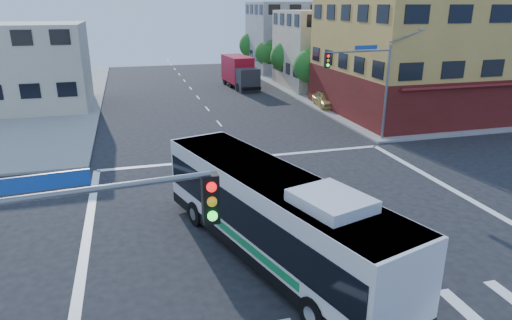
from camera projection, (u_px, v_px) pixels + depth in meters
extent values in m
plane|color=black|center=(297.00, 219.00, 21.65)|extent=(120.00, 120.00, 0.00)
cube|color=gray|center=(448.00, 78.00, 62.41)|extent=(50.00, 50.00, 0.15)
cube|color=gold|center=(435.00, 35.00, 41.32)|extent=(18.00, 15.00, 14.00)
cube|color=#5E1517|center=(428.00, 90.00, 42.94)|extent=(18.09, 15.08, 4.00)
cube|color=maroon|center=(486.00, 85.00, 35.95)|extent=(16.00, 1.60, 0.51)
cube|color=beige|center=(332.00, 49.00, 55.50)|extent=(12.00, 10.00, 9.00)
cube|color=#9B9B96|center=(292.00, 37.00, 68.10)|extent=(12.00, 10.00, 10.00)
cube|color=beige|center=(20.00, 67.00, 43.39)|extent=(12.00, 10.00, 8.00)
cylinder|color=slate|center=(386.00, 94.00, 33.10)|extent=(0.18, 0.18, 7.00)
cylinder|color=slate|center=(360.00, 51.00, 31.23)|extent=(5.01, 0.62, 0.12)
cube|color=black|center=(327.00, 60.00, 30.53)|extent=(0.32, 0.30, 1.00)
sphere|color=#FF0C0C|center=(328.00, 56.00, 30.28)|extent=(0.20, 0.20, 0.20)
sphere|color=yellow|center=(328.00, 61.00, 30.38)|extent=(0.20, 0.20, 0.20)
sphere|color=#19FF33|center=(328.00, 65.00, 30.48)|extent=(0.20, 0.20, 0.20)
cube|color=#154094|center=(366.00, 47.00, 31.33)|extent=(1.80, 0.22, 0.28)
cube|color=gray|center=(421.00, 29.00, 32.51)|extent=(0.50, 0.22, 0.14)
cylinder|color=slate|center=(68.00, 193.00, 7.79)|extent=(5.01, 0.62, 0.12)
cube|color=black|center=(210.00, 198.00, 8.81)|extent=(0.32, 0.30, 1.00)
sphere|color=#FF0C0C|center=(212.00, 187.00, 8.56)|extent=(0.20, 0.20, 0.20)
sphere|color=yellow|center=(212.00, 202.00, 8.66)|extent=(0.20, 0.20, 0.20)
sphere|color=#19FF33|center=(213.00, 216.00, 8.76)|extent=(0.20, 0.20, 0.20)
cube|color=#154094|center=(33.00, 183.00, 7.54)|extent=(1.80, 0.22, 0.28)
cylinder|color=#3B2215|center=(309.00, 88.00, 49.85)|extent=(0.28, 0.28, 1.92)
sphere|color=#175219|center=(310.00, 66.00, 49.08)|extent=(3.60, 3.60, 3.60)
sphere|color=#175219|center=(315.00, 58.00, 48.61)|extent=(2.52, 2.52, 2.52)
cylinder|color=#3B2215|center=(285.00, 77.00, 57.13)|extent=(0.28, 0.28, 1.99)
sphere|color=#175219|center=(286.00, 57.00, 56.32)|extent=(3.80, 3.80, 3.80)
sphere|color=#175219|center=(290.00, 49.00, 55.84)|extent=(2.66, 2.66, 2.66)
cylinder|color=#3B2215|center=(267.00, 69.00, 64.44)|extent=(0.28, 0.28, 1.89)
sphere|color=#175219|center=(267.00, 53.00, 63.70)|extent=(3.40, 3.40, 3.40)
sphere|color=#175219|center=(270.00, 47.00, 63.25)|extent=(2.38, 2.38, 2.38)
cylinder|color=#3B2215|center=(252.00, 62.00, 71.71)|extent=(0.28, 0.28, 2.03)
sphere|color=#175219|center=(252.00, 45.00, 70.87)|extent=(4.00, 4.00, 4.00)
sphere|color=#175219|center=(255.00, 39.00, 70.37)|extent=(2.80, 2.80, 2.80)
cube|color=black|center=(272.00, 244.00, 18.16)|extent=(6.56, 13.49, 0.50)
cube|color=silver|center=(272.00, 213.00, 17.72)|extent=(6.54, 13.46, 3.14)
cube|color=black|center=(272.00, 209.00, 17.66)|extent=(6.47, 13.10, 1.38)
cube|color=black|center=(199.00, 164.00, 22.92)|extent=(2.49, 0.82, 1.49)
cube|color=#E5590C|center=(198.00, 143.00, 22.59)|extent=(2.03, 0.67, 0.31)
cube|color=silver|center=(273.00, 177.00, 17.24)|extent=(6.41, 13.20, 0.13)
cube|color=silver|center=(331.00, 201.00, 14.51)|extent=(2.59, 2.89, 0.40)
cube|color=#127A3E|center=(249.00, 247.00, 16.82)|extent=(1.79, 5.80, 0.31)
cube|color=#127A3E|center=(309.00, 228.00, 18.26)|extent=(1.79, 5.80, 0.31)
cylinder|color=black|center=(196.00, 214.00, 20.88)|extent=(0.65, 1.19, 1.15)
cylinder|color=#99999E|center=(193.00, 214.00, 20.80)|extent=(0.21, 0.56, 0.57)
cylinder|color=black|center=(245.00, 201.00, 22.22)|extent=(0.65, 1.19, 1.15)
cylinder|color=#99999E|center=(248.00, 200.00, 22.30)|extent=(0.21, 0.56, 0.57)
cylinder|color=black|center=(314.00, 314.00, 14.13)|extent=(0.65, 1.19, 1.15)
cylinder|color=#99999E|center=(310.00, 315.00, 14.05)|extent=(0.21, 0.56, 0.57)
cylinder|color=black|center=(374.00, 287.00, 15.46)|extent=(0.65, 1.19, 1.15)
cylinder|color=#99999E|center=(377.00, 285.00, 15.54)|extent=(0.21, 0.56, 0.57)
cube|color=#29292E|center=(248.00, 80.00, 52.75)|extent=(2.53, 2.44, 2.67)
cube|color=black|center=(250.00, 78.00, 51.74)|extent=(2.16, 0.25, 1.03)
cube|color=#A50D20|center=(237.00, 69.00, 55.96)|extent=(2.91, 5.93, 3.09)
cube|color=black|center=(241.00, 83.00, 55.37)|extent=(2.90, 8.38, 0.31)
cylinder|color=black|center=(238.00, 88.00, 52.85)|extent=(0.37, 1.05, 1.03)
cylinder|color=black|center=(256.00, 86.00, 53.55)|extent=(0.37, 1.05, 1.03)
cylinder|color=black|center=(231.00, 84.00, 55.50)|extent=(0.37, 1.05, 1.03)
cylinder|color=black|center=(248.00, 83.00, 56.20)|extent=(0.37, 1.05, 1.03)
cylinder|color=black|center=(225.00, 80.00, 57.78)|extent=(0.37, 1.05, 1.03)
cylinder|color=black|center=(241.00, 80.00, 58.48)|extent=(0.37, 1.05, 1.03)
imported|color=tan|center=(326.00, 99.00, 44.78)|extent=(2.50, 4.97, 1.62)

